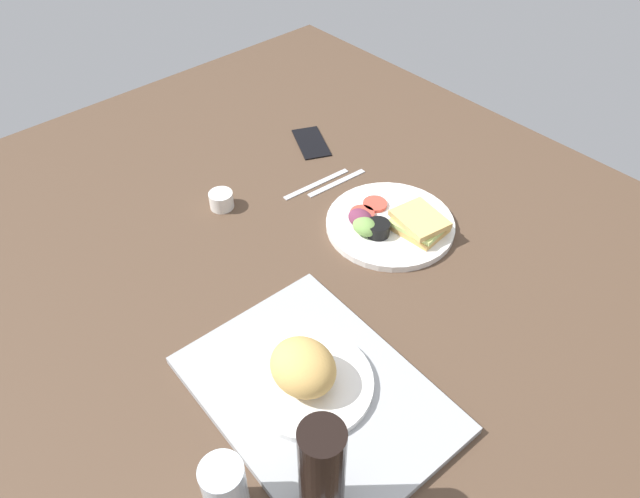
# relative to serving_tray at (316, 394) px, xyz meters

# --- Properties ---
(ground_plane) EXTENTS (1.90, 1.50, 0.03)m
(ground_plane) POSITION_rel_serving_tray_xyz_m (0.22, -0.25, -0.02)
(ground_plane) COLOR #4C3828
(serving_tray) EXTENTS (0.46, 0.35, 0.02)m
(serving_tray) POSITION_rel_serving_tray_xyz_m (0.00, 0.00, 0.00)
(serving_tray) COLOR #9EA0A3
(serving_tray) RESTS_ON ground_plane
(bread_plate_near) EXTENTS (0.22, 0.22, 0.10)m
(bread_plate_near) POSITION_rel_serving_tray_xyz_m (0.02, 0.01, 0.04)
(bread_plate_near) COLOR white
(bread_plate_near) RESTS_ON serving_tray
(plate_with_salad) EXTENTS (0.29, 0.29, 0.05)m
(plate_with_salad) POSITION_rel_serving_tray_xyz_m (0.21, -0.41, 0.01)
(plate_with_salad) COLOR white
(plate_with_salad) RESTS_ON ground_plane
(drinking_glass) EXTENTS (0.06, 0.06, 0.12)m
(drinking_glass) POSITION_rel_serving_tray_xyz_m (-0.06, 0.22, 0.05)
(drinking_glass) COLOR silver
(drinking_glass) RESTS_ON ground_plane
(soda_bottle) EXTENTS (0.06, 0.06, 0.23)m
(soda_bottle) POSITION_rel_serving_tray_xyz_m (-0.15, 0.12, 0.11)
(soda_bottle) COLOR black
(soda_bottle) RESTS_ON ground_plane
(espresso_cup) EXTENTS (0.06, 0.06, 0.04)m
(espresso_cup) POSITION_rel_serving_tray_xyz_m (0.53, -0.17, 0.01)
(espresso_cup) COLOR silver
(espresso_cup) RESTS_ON ground_plane
(fork) EXTENTS (0.03, 0.17, 0.01)m
(fork) POSITION_rel_serving_tray_xyz_m (0.42, -0.44, -0.01)
(fork) COLOR #B7B7BC
(fork) RESTS_ON ground_plane
(knife) EXTENTS (0.03, 0.19, 0.01)m
(knife) POSITION_rel_serving_tray_xyz_m (0.45, -0.40, -0.01)
(knife) COLOR #B7B7BC
(knife) RESTS_ON ground_plane
(cell_phone) EXTENTS (0.16, 0.13, 0.01)m
(cell_phone) POSITION_rel_serving_tray_xyz_m (0.59, -0.50, -0.00)
(cell_phone) COLOR black
(cell_phone) RESTS_ON ground_plane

